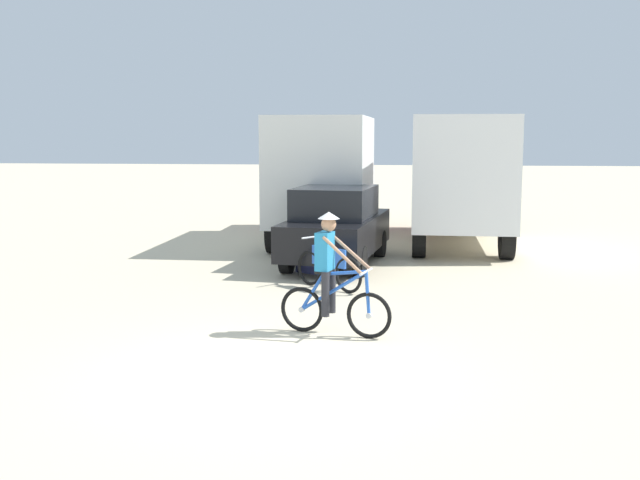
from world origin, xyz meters
name	(u,v)px	position (x,y,z in m)	size (l,w,h in m)	color
ground_plane	(273,372)	(0.00, 0.00, 0.00)	(120.00, 120.00, 0.00)	beige
box_truck_white_box	(326,172)	(-0.51, 11.71, 1.87)	(2.47, 6.78, 3.35)	white
box_truck_avon_van	(459,174)	(3.04, 11.36, 1.87)	(2.50, 6.79, 3.35)	white
sedan_parked	(336,226)	(0.11, 7.86, 0.88)	(2.29, 4.39, 1.76)	black
cyclist_orange_shirt	(331,278)	(0.56, 1.87, 0.85)	(1.68, 0.64, 1.82)	black
bicycle_spare	(329,268)	(0.20, 5.17, 0.40)	(1.36, 1.17, 0.97)	black
supply_crate	(316,259)	(-0.25, 7.02, 0.27)	(0.66, 0.60, 0.54)	#4C5199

